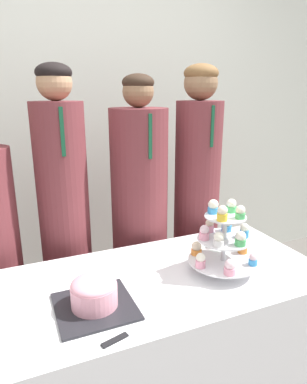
# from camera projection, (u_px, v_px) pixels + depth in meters

# --- Properties ---
(wall_back) EXTENTS (9.00, 0.06, 2.70)m
(wall_back) POSITION_uv_depth(u_px,v_px,m) (72.00, 114.00, 2.39)
(wall_back) COLOR silver
(wall_back) RESTS_ON ground_plane
(table) EXTENTS (1.58, 0.67, 0.75)m
(table) POSITION_uv_depth(u_px,v_px,m) (142.00, 357.00, 1.50)
(table) COLOR white
(table) RESTS_ON ground_plane
(round_cake) EXTENTS (0.28, 0.28, 0.12)m
(round_cake) POSITION_uv_depth(u_px,v_px,m) (94.00, 294.00, 1.21)
(round_cake) COLOR #232328
(round_cake) RESTS_ON table
(cake_knife) EXTENTS (0.30, 0.10, 0.01)m
(cake_knife) POSITION_uv_depth(u_px,v_px,m) (129.00, 333.00, 1.09)
(cake_knife) COLOR silver
(cake_knife) RESTS_ON table
(cupcake_stand) EXTENTS (0.30, 0.30, 0.32)m
(cupcake_stand) POSITION_uv_depth(u_px,v_px,m) (223.00, 239.00, 1.44)
(cupcake_stand) COLOR silver
(cupcake_stand) RESTS_ON table
(student_1) EXTENTS (0.26, 0.26, 1.63)m
(student_1) POSITION_uv_depth(u_px,v_px,m) (66.00, 233.00, 1.79)
(student_1) COLOR brown
(student_1) RESTS_ON ground_plane
(student_2) EXTENTS (0.31, 0.32, 1.59)m
(student_2) POSITION_uv_depth(u_px,v_px,m) (140.00, 228.00, 1.96)
(student_2) COLOR brown
(student_2) RESTS_ON ground_plane
(student_3) EXTENTS (0.27, 0.27, 1.65)m
(student_3) POSITION_uv_depth(u_px,v_px,m) (196.00, 211.00, 2.08)
(student_3) COLOR brown
(student_3) RESTS_ON ground_plane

